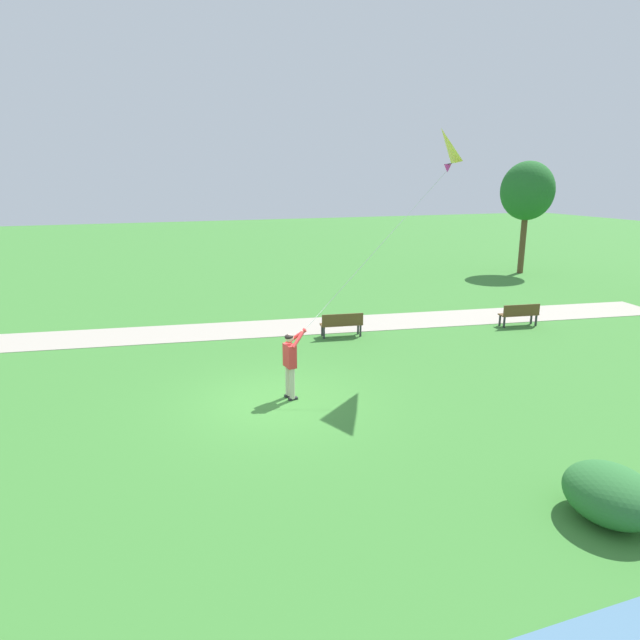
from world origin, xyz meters
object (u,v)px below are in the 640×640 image
(tree_horizon_far, at_px, (527,191))
(flying_kite, at_px, (440,150))
(person_kite_flyer, at_px, (291,360))
(park_bench_far_walkway, at_px, (520,313))
(park_bench_near_walkway, at_px, (342,323))
(lakeside_shrub, at_px, (610,494))

(tree_horizon_far, bearing_deg, flying_kite, -46.69)
(person_kite_flyer, xyz_separation_m, flying_kite, (-0.75, 4.51, 5.21))
(park_bench_far_walkway, bearing_deg, person_kite_flyer, -69.36)
(park_bench_near_walkway, relative_size, park_bench_far_walkway, 1.00)
(person_kite_flyer, height_order, park_bench_near_walkway, person_kite_flyer)
(person_kite_flyer, xyz_separation_m, tree_horizon_far, (-13.84, 18.41, 3.68))
(person_kite_flyer, relative_size, tree_horizon_far, 0.28)
(flying_kite, height_order, park_bench_near_walkway, flying_kite)
(tree_horizon_far, xyz_separation_m, lakeside_shrub, (20.64, -14.92, -4.26))
(flying_kite, bearing_deg, park_bench_far_walkway, 118.46)
(flying_kite, height_order, lakeside_shrub, flying_kite)
(tree_horizon_far, relative_size, lakeside_shrub, 3.98)
(person_kite_flyer, relative_size, lakeside_shrub, 1.13)
(person_kite_flyer, height_order, park_bench_far_walkway, person_kite_flyer)
(person_kite_flyer, distance_m, lakeside_shrub, 7.67)
(flying_kite, relative_size, tree_horizon_far, 0.79)
(person_kite_flyer, distance_m, park_bench_near_walkway, 5.88)
(person_kite_flyer, height_order, tree_horizon_far, tree_horizon_far)
(flying_kite, distance_m, park_bench_far_walkway, 8.72)
(tree_horizon_far, height_order, lakeside_shrub, tree_horizon_far)
(park_bench_far_walkway, bearing_deg, flying_kite, -61.54)
(park_bench_near_walkway, relative_size, tree_horizon_far, 0.24)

